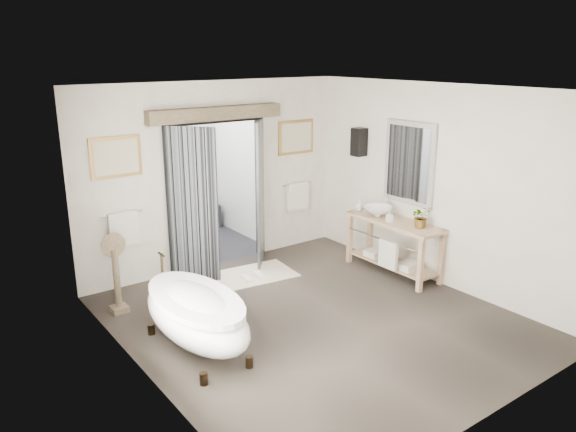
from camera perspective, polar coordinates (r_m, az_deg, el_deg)
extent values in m
plane|color=#473E34|center=(7.33, 2.83, -10.50)|extent=(5.00, 5.00, 0.00)
cube|color=silver|center=(5.22, 20.76, -5.66)|extent=(4.50, 0.02, 2.90)
cube|color=silver|center=(5.70, -14.80, -3.25)|extent=(0.02, 5.00, 2.90)
cube|color=silver|center=(8.36, 15.03, 2.97)|extent=(0.02, 5.00, 2.90)
cube|color=silver|center=(8.20, -16.71, 2.57)|extent=(1.45, 0.02, 2.90)
cube|color=silver|center=(9.62, 0.59, 5.25)|extent=(1.45, 0.02, 2.90)
cube|color=silver|center=(8.64, -7.66, 11.53)|extent=(1.60, 0.02, 0.60)
cube|color=silver|center=(6.55, 3.20, 12.76)|extent=(4.50, 5.00, 0.02)
cube|color=white|center=(5.24, -11.72, -6.00)|extent=(0.02, 2.20, 2.70)
cube|color=#9B9794|center=(8.63, 12.25, 5.27)|extent=(0.05, 0.95, 1.25)
cube|color=silver|center=(8.61, 12.11, 5.25)|extent=(0.01, 0.80, 1.10)
cube|color=black|center=(9.22, 7.23, 7.47)|extent=(0.20, 0.20, 0.45)
sphere|color=#FFCC8C|center=(9.22, 7.23, 7.47)|extent=(0.10, 0.10, 0.10)
cube|color=black|center=(10.06, -9.87, -3.04)|extent=(2.20, 2.00, 0.01)
cube|color=silver|center=(9.53, -10.61, 11.25)|extent=(2.20, 2.00, 0.02)
cube|color=white|center=(10.61, -12.65, 4.80)|extent=(2.20, 0.02, 2.50)
cube|color=white|center=(9.30, -16.30, 2.93)|extent=(0.02, 2.00, 2.50)
cube|color=white|center=(10.24, -4.70, 4.74)|extent=(0.02, 2.00, 2.50)
cube|color=black|center=(10.70, -11.92, -0.73)|extent=(2.00, 0.35, 0.45)
cylinder|color=silver|center=(10.37, -14.73, 6.37)|extent=(0.40, 0.03, 0.40)
cylinder|color=silver|center=(10.68, -10.74, 6.91)|extent=(0.40, 0.03, 0.40)
cube|color=black|center=(8.53, -11.99, 1.36)|extent=(0.07, 0.10, 2.30)
cube|color=black|center=(9.28, -3.00, 2.91)|extent=(0.07, 0.10, 2.30)
cube|color=black|center=(8.67, -7.58, 9.56)|extent=(1.67, 0.10, 0.07)
cube|color=black|center=(8.31, -9.72, 1.08)|extent=(0.54, 0.64, 2.30)
cube|color=black|center=(8.89, -2.82, 2.31)|extent=(0.54, 0.64, 2.30)
cube|color=#736549|center=(8.57, -7.28, 10.30)|extent=(2.20, 0.20, 0.20)
cube|color=#B18542|center=(8.08, -17.10, 5.76)|extent=(0.72, 0.03, 0.57)
cube|color=beige|center=(8.07, -17.06, 5.74)|extent=(0.62, 0.01, 0.47)
cube|color=#B18542|center=(9.54, 0.79, 8.02)|extent=(0.72, 0.03, 0.57)
cube|color=beige|center=(9.53, 0.85, 8.01)|extent=(0.62, 0.01, 0.47)
cylinder|color=silver|center=(8.22, -16.54, 0.24)|extent=(0.60, 0.02, 0.02)
cube|color=silver|center=(8.26, -16.37, -1.26)|extent=(0.42, 0.08, 0.48)
cylinder|color=silver|center=(9.66, 0.92, 3.29)|extent=(0.60, 0.02, 0.02)
cube|color=silver|center=(9.70, 0.99, 2.01)|extent=(0.42, 0.08, 0.48)
cylinder|color=black|center=(6.09, -8.57, -16.04)|extent=(0.09, 0.09, 0.13)
cylinder|color=black|center=(6.32, -3.97, -14.55)|extent=(0.09, 0.09, 0.13)
cylinder|color=black|center=(7.15, -13.72, -11.11)|extent=(0.09, 0.09, 0.13)
cylinder|color=black|center=(7.35, -9.68, -10.06)|extent=(0.09, 0.09, 0.13)
ellipsoid|color=white|center=(6.54, -9.33, -9.95)|extent=(0.85, 1.89, 0.60)
cylinder|color=black|center=(7.12, -12.70, -4.67)|extent=(0.03, 0.03, 0.24)
cube|color=tan|center=(8.17, 13.33, -4.77)|extent=(0.07, 0.07, 0.85)
cube|color=tan|center=(8.50, 15.36, -4.06)|extent=(0.07, 0.07, 0.85)
cube|color=tan|center=(9.12, 6.29, -2.15)|extent=(0.07, 0.07, 0.85)
cube|color=tan|center=(9.43, 8.35, -1.61)|extent=(0.07, 0.07, 0.85)
cube|color=tan|center=(8.66, 10.80, -0.58)|extent=(0.55, 1.60, 0.05)
cube|color=tan|center=(8.88, 10.57, -4.69)|extent=(0.45, 1.50, 0.03)
cylinder|color=silver|center=(8.54, 9.48, -2.35)|extent=(0.02, 1.40, 0.02)
cube|color=silver|center=(8.51, 10.14, -3.88)|extent=(0.06, 0.34, 0.42)
cube|color=silver|center=(8.64, 12.28, -4.94)|extent=(0.35, 0.25, 0.10)
cube|color=silver|center=(9.08, 8.98, -3.69)|extent=(0.35, 0.25, 0.10)
cube|color=#736549|center=(7.85, -16.75, -9.01)|extent=(0.21, 0.21, 0.08)
cylinder|color=#736549|center=(7.68, -17.02, -6.06)|extent=(0.09, 0.09, 0.81)
cylinder|color=silver|center=(7.54, -17.36, -2.81)|extent=(0.28, 0.02, 0.28)
cylinder|color=#736549|center=(7.52, -17.32, -2.84)|extent=(0.32, 0.01, 0.32)
cube|color=beige|center=(8.71, -3.43, -5.94)|extent=(1.28, 0.93, 0.01)
cube|color=white|center=(8.48, -4.23, -6.35)|extent=(0.13, 0.25, 0.05)
cube|color=white|center=(8.59, -2.97, -6.01)|extent=(0.13, 0.25, 0.05)
imported|color=white|center=(8.80, 9.11, 0.47)|extent=(0.55, 0.55, 0.15)
imported|color=gray|center=(8.34, 13.36, -0.07)|extent=(0.37, 0.35, 0.32)
imported|color=gray|center=(8.53, 10.29, -0.02)|extent=(0.10, 0.10, 0.18)
imported|color=gray|center=(9.07, 7.25, 1.07)|extent=(0.17, 0.17, 0.17)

